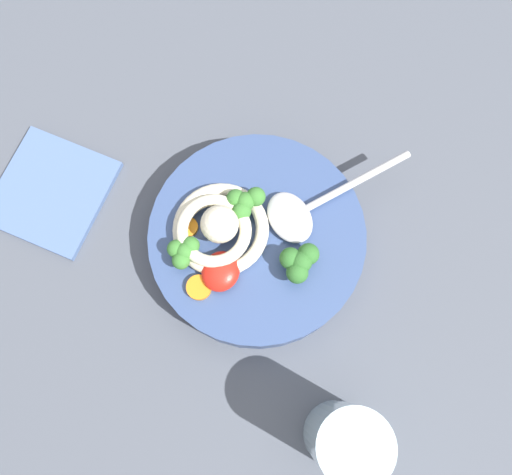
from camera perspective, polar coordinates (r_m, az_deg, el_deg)
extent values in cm
cube|color=#474C56|center=(63.68, -1.06, -0.77)|extent=(108.67, 108.67, 3.45)
cylinder|color=#334775|center=(59.59, 0.00, -0.56)|extent=(23.43, 23.43, 4.57)
cylinder|color=olive|center=(59.41, 0.00, -0.52)|extent=(20.62, 20.62, 4.20)
torus|color=beige|center=(57.02, -3.75, 0.90)|extent=(10.21, 10.21, 1.41)
torus|color=beige|center=(55.85, -4.49, 0.76)|extent=(10.94, 10.94, 1.27)
sphere|color=beige|center=(55.26, -3.87, 1.42)|extent=(3.96, 3.96, 3.96)
ellipsoid|color=#B7B7BC|center=(57.27, 3.59, 2.13)|extent=(7.24, 7.42, 1.60)
cylinder|color=#B7B7BC|center=(59.20, 9.91, 5.47)|extent=(11.94, 10.33, 0.80)
ellipsoid|color=red|center=(55.67, -3.75, -3.59)|extent=(4.34, 3.90, 1.95)
cylinder|color=#7A9E60|center=(57.79, -1.14, 3.31)|extent=(1.05, 1.05, 1.12)
sphere|color=#38752D|center=(56.28, -1.17, 3.82)|extent=(2.06, 2.06, 2.06)
sphere|color=#38752D|center=(56.17, -1.54, 2.83)|extent=(2.06, 2.06, 2.06)
sphere|color=#38752D|center=(56.60, -0.47, 4.50)|extent=(2.06, 2.06, 2.06)
sphere|color=#38752D|center=(56.57, -2.14, 4.12)|extent=(2.06, 2.06, 2.06)
cylinder|color=#7A9E60|center=(56.22, 4.65, -2.96)|extent=(1.16, 1.16, 1.24)
sphere|color=#2D6628|center=(54.51, 4.79, -2.58)|extent=(2.27, 2.27, 2.27)
sphere|color=#2D6628|center=(54.47, 4.38, -3.72)|extent=(2.27, 2.27, 2.27)
sphere|color=#2D6628|center=(54.86, 5.55, -1.76)|extent=(2.27, 2.27, 2.27)
sphere|color=#2D6628|center=(54.68, 3.66, -2.21)|extent=(2.27, 2.27, 2.27)
cylinder|color=#7A9E60|center=(56.87, -7.40, -1.83)|extent=(0.96, 0.96, 1.02)
sphere|color=#38752D|center=(55.47, -7.59, -1.49)|extent=(1.88, 1.88, 1.88)
sphere|color=#38752D|center=(55.48, -7.93, -2.41)|extent=(1.88, 1.88, 1.88)
sphere|color=#38752D|center=(55.63, -6.92, -0.83)|extent=(1.88, 1.88, 1.88)
sphere|color=#38752D|center=(55.80, -8.45, -1.19)|extent=(1.88, 1.88, 1.88)
cylinder|color=orange|center=(56.17, -6.04, -5.28)|extent=(2.61, 2.61, 0.75)
cylinder|color=orange|center=(57.88, -7.17, 1.10)|extent=(2.10, 2.10, 0.49)
cylinder|color=silver|center=(54.80, 9.37, -20.37)|extent=(6.84, 6.84, 12.26)
cube|color=#4C6693|center=(67.72, -20.78, 4.55)|extent=(13.25, 12.73, 0.80)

